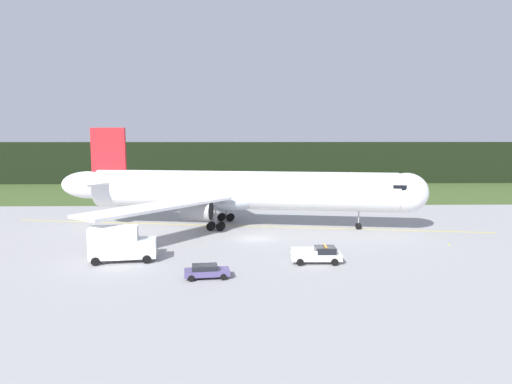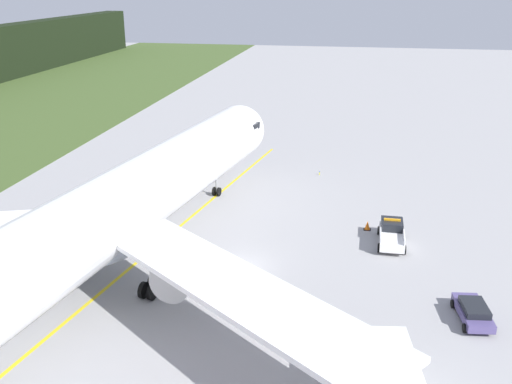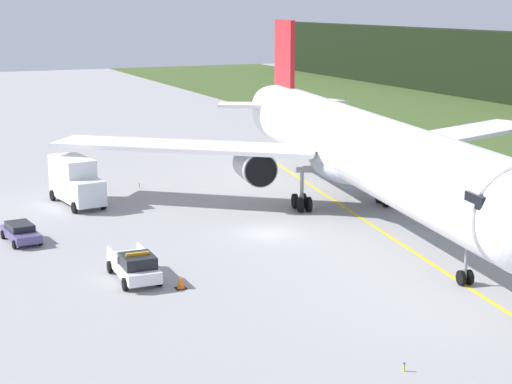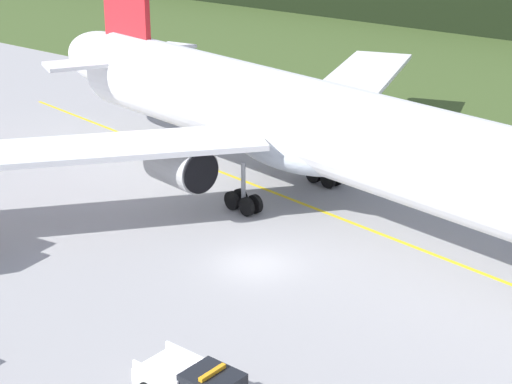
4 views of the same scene
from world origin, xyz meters
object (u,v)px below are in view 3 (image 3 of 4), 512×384
airliner (358,149)px  ops_pickup_truck (135,266)px  staff_car (21,232)px  apron_cone (181,282)px  catering_truck (75,181)px

airliner → ops_pickup_truck: 22.56m
airliner → staff_car: (-2.76, -25.29, -4.59)m
airliner → ops_pickup_truck: airliner is taller
ops_pickup_truck → airliner: bearing=113.1°
staff_car → apron_cone: bearing=26.5°
catering_truck → apron_cone: bearing=2.4°
catering_truck → staff_car: catering_truck is taller
catering_truck → ops_pickup_truck: bearing=-2.7°
staff_car → ops_pickup_truck: bearing=23.3°
catering_truck → staff_car: 11.46m
ops_pickup_truck → catering_truck: size_ratio=0.74×
catering_truck → apron_cone: size_ratio=8.94×
catering_truck → apron_cone: catering_truck is taller
ops_pickup_truck → staff_car: ops_pickup_truck is taller
airliner → apron_cone: 22.04m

